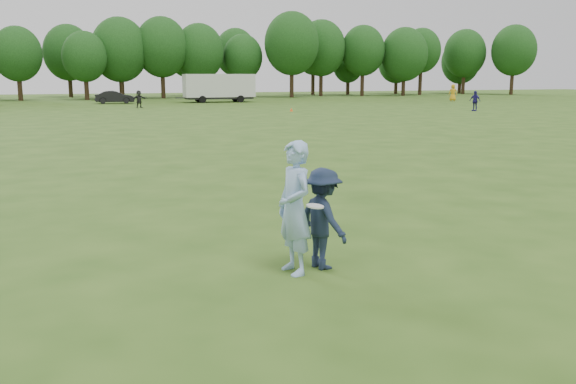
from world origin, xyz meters
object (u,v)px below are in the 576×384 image
at_px(player_far_c, 453,93).
at_px(field_cone, 291,110).
at_px(player_far_b, 475,101).
at_px(player_far_d, 139,99).
at_px(cargo_trailer, 219,87).
at_px(car_f, 115,97).
at_px(thrower, 295,208).
at_px(defender, 323,219).

height_order(player_far_c, field_cone, player_far_c).
xyz_separation_m(player_far_b, player_far_d, (-27.08, 14.85, -0.04)).
bearing_deg(cargo_trailer, player_far_d, -136.54).
height_order(player_far_d, car_f, player_far_d).
distance_m(thrower, player_far_c, 67.67).
relative_size(car_f, field_cone, 13.97).
height_order(defender, car_f, defender).
relative_size(player_far_b, player_far_d, 1.04).
height_order(car_f, cargo_trailer, cargo_trailer).
distance_m(player_far_d, field_cone, 15.55).
relative_size(player_far_c, player_far_d, 1.20).
bearing_deg(player_far_c, player_far_d, 38.12).
bearing_deg(player_far_d, field_cone, -58.74).
bearing_deg(player_far_d, car_f, 81.01).
distance_m(player_far_b, field_cone, 16.03).
distance_m(thrower, car_f, 61.30).
xyz_separation_m(player_far_c, cargo_trailer, (-27.23, 6.21, 0.77)).
xyz_separation_m(defender, player_far_d, (2.41, 51.13, 0.01)).
distance_m(thrower, defender, 0.58).
bearing_deg(car_f, player_far_b, -128.93).
distance_m(player_far_b, player_far_d, 30.88).
xyz_separation_m(field_cone, cargo_trailer, (-1.78, 19.62, 1.63)).
relative_size(thrower, player_far_d, 1.26).
height_order(thrower, player_far_b, thrower).
bearing_deg(thrower, cargo_trailer, 159.45).
distance_m(defender, player_far_c, 67.29).
height_order(thrower, defender, thrower).
bearing_deg(player_far_b, player_far_c, 128.23).
height_order(thrower, car_f, thrower).
relative_size(player_far_b, car_f, 0.42).
relative_size(thrower, player_far_c, 1.05).
bearing_deg(thrower, player_far_b, 131.94).
bearing_deg(cargo_trailer, player_far_b, -54.92).
distance_m(thrower, cargo_trailer, 62.05).
bearing_deg(thrower, car_f, 170.23).
distance_m(player_far_b, cargo_trailer, 29.74).
bearing_deg(player_far_b, cargo_trailer, -167.44).
relative_size(thrower, car_f, 0.50).
xyz_separation_m(car_f, cargo_trailer, (11.59, -0.60, 1.09)).
relative_size(player_far_c, cargo_trailer, 0.22).
relative_size(player_far_c, car_f, 0.48).
bearing_deg(defender, cargo_trailer, -25.79).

